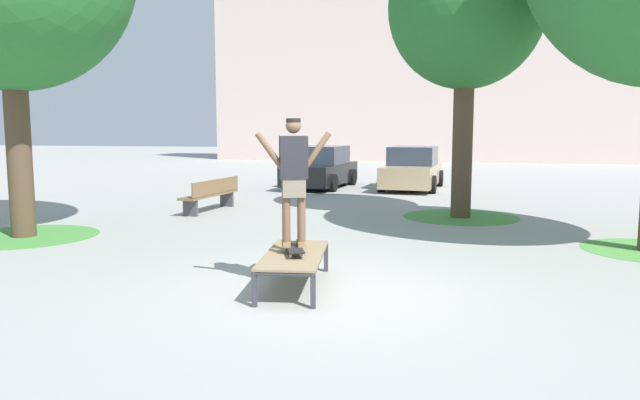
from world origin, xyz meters
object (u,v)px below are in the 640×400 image
(tree_mid_back, at_px, (466,9))
(car_black, at_px, (321,168))
(skate_box, at_px, (294,257))
(car_tan, at_px, (412,170))
(skater, at_px, (294,173))
(skateboard, at_px, (294,248))
(park_bench, at_px, (211,194))

(tree_mid_back, distance_m, car_black, 9.09)
(skate_box, relative_size, car_tan, 0.46)
(tree_mid_back, bearing_deg, skate_box, -107.21)
(skater, height_order, tree_mid_back, tree_mid_back)
(car_black, bearing_deg, skater, -78.32)
(skate_box, relative_size, skateboard, 2.43)
(skateboard, xyz_separation_m, park_bench, (-4.08, 6.62, -0.09))
(skate_box, bearing_deg, tree_mid_back, 72.79)
(skateboard, distance_m, park_bench, 7.78)
(car_tan, relative_size, park_bench, 1.77)
(park_bench, bearing_deg, tree_mid_back, 3.90)
(skateboard, bearing_deg, park_bench, 121.66)
(skate_box, bearing_deg, park_bench, 121.70)
(skater, distance_m, park_bench, 7.85)
(skateboard, xyz_separation_m, skater, (-0.00, 0.00, 0.99))
(skater, xyz_separation_m, park_bench, (-4.08, 6.62, -1.08))
(car_tan, bearing_deg, car_black, -176.97)
(tree_mid_back, bearing_deg, car_black, 127.83)
(skater, bearing_deg, car_tan, 87.83)
(car_black, bearing_deg, skate_box, -78.32)
(car_tan, bearing_deg, skateboard, -92.17)
(skateboard, distance_m, car_tan, 13.61)
(skateboard, bearing_deg, tree_mid_back, 72.84)
(car_black, distance_m, park_bench, 6.93)
(car_black, xyz_separation_m, car_tan, (3.29, 0.17, 0.00))
(park_bench, bearing_deg, car_black, 79.11)
(skateboard, height_order, park_bench, park_bench)
(skater, distance_m, car_tan, 13.63)
(skateboard, height_order, tree_mid_back, tree_mid_back)
(tree_mid_back, bearing_deg, park_bench, -176.10)
(car_tan, bearing_deg, tree_mid_back, -75.76)
(car_black, height_order, park_bench, car_black)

